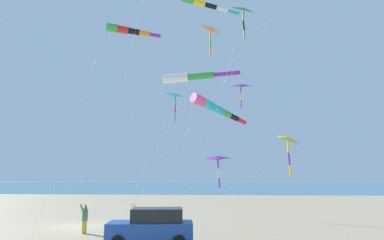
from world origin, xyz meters
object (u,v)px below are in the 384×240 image
parked_car (152,226)px  kite_delta_green_low_center (244,11)px  person_child_green_jacket (85,217)px  person_child_grey_jacket (135,213)px  kite_delta_magenta_far_left (217,159)px  kite_windsock_purple_drifting (203,4)px  kite_delta_black_fish_shape (288,140)px  kite_windsock_teal_far_right (214,107)px  cooler_box (146,232)px  kite_windsock_checkered_midright (126,30)px  kite_delta_rainbow_low_near (211,29)px  kite_delta_orange_high_right (241,86)px  kite_windsock_long_streamer_left (189,77)px  kite_delta_long_streamer_right (176,95)px

parked_car → kite_delta_green_low_center: 13.21m
person_child_green_jacket → person_child_grey_jacket: (5.02, -1.84, -0.21)m
kite_delta_magenta_far_left → kite_windsock_purple_drifting: (12.60, 1.41, 16.36)m
person_child_green_jacket → kite_windsock_purple_drifting: bearing=-34.3°
kite_windsock_purple_drifting → kite_delta_black_fish_shape: bearing=-151.8°
kite_delta_magenta_far_left → kite_windsock_teal_far_right: bearing=2.1°
kite_delta_green_low_center → kite_windsock_teal_far_right: (9.72, 2.03, -3.72)m
cooler_box → kite_windsock_checkered_midright: kite_windsock_checkered_midright is taller
cooler_box → person_child_grey_jacket: bearing=21.9°
parked_car → kite_delta_rainbow_low_near: 22.35m
parked_car → kite_delta_black_fish_shape: size_ratio=0.66×
cooler_box → person_child_grey_jacket: size_ratio=0.44×
kite_windsock_purple_drifting → kite_delta_magenta_far_left: bearing=-173.6°
person_child_grey_jacket → kite_windsock_purple_drifting: 21.27m
kite_delta_green_low_center → kite_windsock_checkered_midright: size_ratio=0.77×
person_child_grey_jacket → kite_delta_rainbow_low_near: bearing=-46.2°
kite_delta_orange_high_right → kite_windsock_long_streamer_left: (-11.01, 4.15, -2.41)m
kite_delta_black_fish_shape → parked_car: bearing=110.4°
kite_delta_rainbow_low_near → parked_car: bearing=168.9°
parked_car → kite_delta_long_streamer_right: kite_delta_long_streamer_right is taller
parked_car → kite_delta_rainbow_low_near: bearing=-11.1°
person_child_green_jacket → cooler_box: bearing=-94.6°
kite_delta_rainbow_low_near → kite_windsock_teal_far_right: bearing=-175.2°
kite_windsock_checkered_midright → kite_delta_rainbow_low_near: size_ratio=0.93×
cooler_box → parked_car: bearing=-161.5°
kite_windsock_long_streamer_left → kite_delta_orange_high_right: bearing=-20.6°
person_child_grey_jacket → kite_windsock_long_streamer_left: size_ratio=0.14×
person_child_green_jacket → parked_car: bearing=-123.4°
kite_windsock_checkered_midright → kite_windsock_long_streamer_left: 11.51m
kite_delta_long_streamer_right → kite_delta_rainbow_low_near: bearing=-131.0°
parked_car → kite_delta_long_streamer_right: 20.83m
person_child_grey_jacket → kite_delta_orange_high_right: size_ratio=0.11×
cooler_box → kite_delta_green_low_center: 14.40m
kite_delta_magenta_far_left → parked_car: bearing=103.6°
cooler_box → kite_windsock_teal_far_right: 12.62m
parked_car → kite_windsock_purple_drifting: bearing=-8.3°
person_child_green_jacket → kite_delta_magenta_far_left: kite_delta_magenta_far_left is taller
cooler_box → person_child_green_jacket: person_child_green_jacket is taller
person_child_green_jacket → kite_delta_long_streamer_right: 18.49m
parked_car → kite_delta_black_fish_shape: 9.39m
cooler_box → kite_windsock_teal_far_right: bearing=-27.5°
person_child_green_jacket → kite_windsock_purple_drifting: (10.13, -6.92, 19.81)m
kite_delta_green_low_center → kite_delta_long_streamer_right: kite_delta_green_low_center is taller
person_child_grey_jacket → kite_delta_magenta_far_left: bearing=-139.1°
kite_delta_green_low_center → kite_windsock_purple_drifting: (12.50, 3.08, 7.65)m
cooler_box → kite_windsock_teal_far_right: kite_windsock_teal_far_right is taller
kite_delta_magenta_far_left → kite_windsock_teal_far_right: (9.81, 0.36, 4.99)m
kite_windsock_teal_far_right → kite_delta_black_fish_shape: 9.81m
kite_windsock_purple_drifting → kite_windsock_teal_far_right: bearing=-159.4°
kite_delta_orange_high_right → kite_delta_long_streamer_right: size_ratio=1.02×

